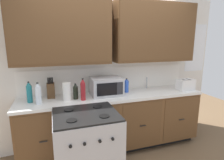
{
  "coord_description": "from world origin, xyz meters",
  "views": [
    {
      "loc": [
        -0.91,
        -2.33,
        1.77
      ],
      "look_at": [
        -0.05,
        0.27,
        1.18
      ],
      "focal_mm": 29.24,
      "sensor_mm": 36.0,
      "label": 1
    }
  ],
  "objects": [
    {
      "name": "sink_faucet",
      "position": [
        0.69,
        0.51,
        1.03
      ],
      "size": [
        0.02,
        0.02,
        0.2
      ],
      "primitive_type": "cylinder",
      "color": "#B2B5BA",
      "rests_on": "counter_run"
    },
    {
      "name": "toaster",
      "position": [
        1.27,
        0.18,
        1.03
      ],
      "size": [
        0.28,
        0.18,
        0.19
      ],
      "color": "white",
      "rests_on": "counter_run"
    },
    {
      "name": "bottle_clear",
      "position": [
        -1.11,
        0.22,
        1.08
      ],
      "size": [
        0.08,
        0.08,
        0.3
      ],
      "color": "silver",
      "rests_on": "counter_run"
    },
    {
      "name": "bottle_dark",
      "position": [
        -0.61,
        0.28,
        1.04
      ],
      "size": [
        0.07,
        0.07,
        0.23
      ],
      "color": "black",
      "rests_on": "counter_run"
    },
    {
      "name": "knife_block",
      "position": [
        -0.95,
        0.46,
        1.05
      ],
      "size": [
        0.11,
        0.14,
        0.31
      ],
      "color": "#52361E",
      "rests_on": "counter_run"
    },
    {
      "name": "microwave",
      "position": [
        -0.12,
        0.34,
        1.07
      ],
      "size": [
        0.48,
        0.37,
        0.28
      ],
      "color": "#B7B7BC",
      "rests_on": "counter_run"
    },
    {
      "name": "wall_unit",
      "position": [
        0.0,
        0.5,
        1.67
      ],
      "size": [
        4.08,
        0.4,
        2.52
      ],
      "color": "white",
      "rests_on": "ground_plane"
    },
    {
      "name": "counter_run",
      "position": [
        0.0,
        0.3,
        0.48
      ],
      "size": [
        2.91,
        0.64,
        0.93
      ],
      "color": "black",
      "rests_on": "ground_plane"
    },
    {
      "name": "paper_towel_roll",
      "position": [
        -0.73,
        0.25,
        1.06
      ],
      "size": [
        0.12,
        0.12,
        0.26
      ],
      "primitive_type": "cylinder",
      "color": "white",
      "rests_on": "counter_run"
    },
    {
      "name": "bottle_red",
      "position": [
        -0.51,
        0.19,
        1.09
      ],
      "size": [
        0.07,
        0.07,
        0.32
      ],
      "color": "maroon",
      "rests_on": "counter_run"
    },
    {
      "name": "stove_range",
      "position": [
        -0.57,
        -0.33,
        0.47
      ],
      "size": [
        0.76,
        0.68,
        0.95
      ],
      "color": "#B7B7BC",
      "rests_on": "ground_plane"
    },
    {
      "name": "bottle_blue",
      "position": [
        0.24,
        0.39,
        1.05
      ],
      "size": [
        0.07,
        0.07,
        0.23
      ],
      "color": "blue",
      "rests_on": "counter_run"
    },
    {
      "name": "ground_plane",
      "position": [
        0.0,
        0.0,
        0.0
      ],
      "size": [
        8.0,
        8.0,
        0.0
      ],
      "primitive_type": "plane",
      "color": "brown"
    },
    {
      "name": "bottle_teal",
      "position": [
        -1.23,
        0.32,
        1.08
      ],
      "size": [
        0.07,
        0.07,
        0.3
      ],
      "color": "#1E707A",
      "rests_on": "counter_run"
    }
  ]
}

